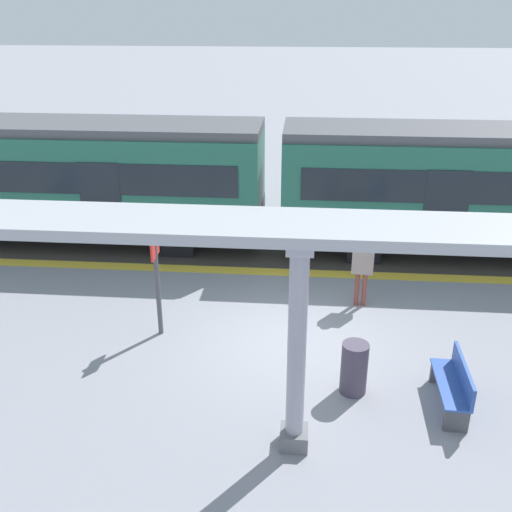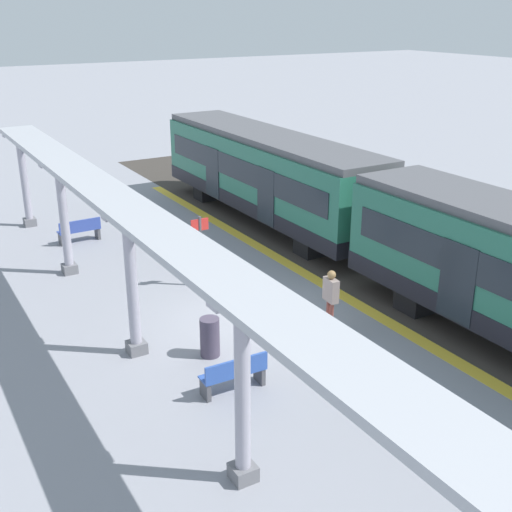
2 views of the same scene
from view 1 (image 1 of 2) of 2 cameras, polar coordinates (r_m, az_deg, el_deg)
name	(u,v)px [view 1 (image 1 of 2)]	position (r m, az deg, el deg)	size (l,w,h in m)	color
ground_plane	(293,341)	(12.22, 3.62, -8.34)	(176.00, 176.00, 0.00)	gray
tactile_edge_strip	(296,273)	(15.15, 3.97, -1.64)	(0.43, 28.69, 0.01)	gold
trackbed	(297,246)	(16.81, 4.10, 0.99)	(3.20, 40.69, 0.01)	#38332D
train_near_carriage	(45,179)	(17.81, -20.08, 7.13)	(2.65, 12.50, 3.48)	#276B54
canopy_pillar_third	(297,347)	(8.61, 4.04, -8.88)	(1.10, 0.44, 3.63)	slate
canopy_beam	(279,227)	(7.78, 2.32, 2.88)	(1.20, 23.27, 0.16)	#A8AAB2
bench_near_end	(454,384)	(10.76, 18.93, -11.83)	(1.51, 0.48, 0.86)	#2E51A6
trash_bin	(354,368)	(10.65, 9.62, -10.82)	(0.48, 0.48, 0.99)	#463E50
platform_info_sign	(157,277)	(12.01, -9.71, -2.03)	(0.56, 0.10, 2.20)	#4C4C51
passenger_waiting_near_edge	(363,264)	(13.31, 10.43, -0.79)	(0.26, 0.50, 1.67)	brown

